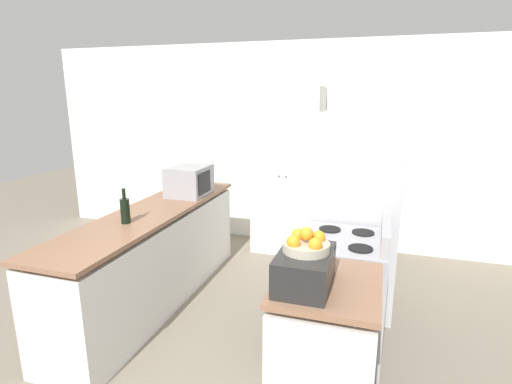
# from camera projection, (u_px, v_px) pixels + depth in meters

# --- Properties ---
(wall_back) EXTENTS (7.00, 0.06, 2.60)m
(wall_back) POSITION_uv_depth(u_px,v_px,m) (292.00, 146.00, 5.19)
(wall_back) COLOR white
(wall_back) RESTS_ON ground_plane
(counter_left) EXTENTS (0.60, 2.60, 0.91)m
(counter_left) POSITION_uv_depth(u_px,v_px,m) (153.00, 258.00, 3.80)
(counter_left) COLOR silver
(counter_left) RESTS_ON ground_plane
(counter_right) EXTENTS (0.60, 0.72, 0.91)m
(counter_right) POSITION_uv_depth(u_px,v_px,m) (325.00, 353.00, 2.41)
(counter_right) COLOR silver
(counter_right) RESTS_ON ground_plane
(pantry_cabinet) EXTENTS (0.81, 0.56, 2.05)m
(pantry_cabinet) POSITION_uv_depth(u_px,v_px,m) (288.00, 171.00, 4.96)
(pantry_cabinet) COLOR silver
(pantry_cabinet) RESTS_ON ground_plane
(stove) EXTENTS (0.66, 0.71, 1.07)m
(stove) POSITION_uv_depth(u_px,v_px,m) (341.00, 294.00, 3.08)
(stove) COLOR #9E9EA3
(stove) RESTS_ON ground_plane
(refrigerator) EXTENTS (0.75, 0.72, 1.81)m
(refrigerator) POSITION_uv_depth(u_px,v_px,m) (357.00, 212.00, 3.66)
(refrigerator) COLOR #B7B7BC
(refrigerator) RESTS_ON ground_plane
(microwave) EXTENTS (0.39, 0.45, 0.31)m
(microwave) POSITION_uv_depth(u_px,v_px,m) (189.00, 181.00, 4.22)
(microwave) COLOR #939399
(microwave) RESTS_ON counter_left
(wine_bottle) EXTENTS (0.08, 0.08, 0.30)m
(wine_bottle) POSITION_uv_depth(u_px,v_px,m) (125.00, 210.00, 3.31)
(wine_bottle) COLOR black
(wine_bottle) RESTS_ON counter_left
(toaster_oven) EXTENTS (0.30, 0.44, 0.20)m
(toaster_oven) POSITION_uv_depth(u_px,v_px,m) (304.00, 269.00, 2.23)
(toaster_oven) COLOR black
(toaster_oven) RESTS_ON counter_right
(fruit_bowl) EXTENTS (0.26, 0.26, 0.14)m
(fruit_bowl) POSITION_uv_depth(u_px,v_px,m) (306.00, 244.00, 2.22)
(fruit_bowl) COLOR #B2A893
(fruit_bowl) RESTS_ON toaster_oven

